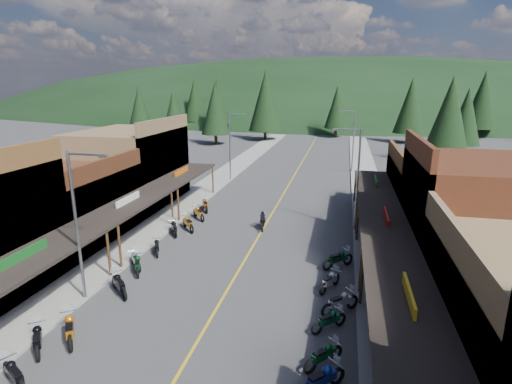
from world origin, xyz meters
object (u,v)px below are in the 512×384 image
Objects in this scene: pine_5 at (483,100)px; pedestrian_east_b at (361,200)px; streetlight_3 at (352,138)px; bike_east_3 at (322,378)px; bike_west_4 at (70,327)px; shop_west_2 at (66,206)px; streetlight_0 at (78,221)px; pine_3 at (337,107)px; bike_west_10 at (188,222)px; bike_west_9 at (174,227)px; bike_west_5 at (119,284)px; bike_west_7 at (136,259)px; bike_east_7 at (330,280)px; pedestrian_east_a at (389,278)px; bike_west_11 at (199,212)px; bike_west_8 at (157,246)px; bike_east_5 at (329,319)px; pine_4 at (411,105)px; bike_east_4 at (324,354)px; pine_11 at (450,114)px; bike_west_2 at (14,373)px; shop_east_2 at (477,219)px; pine_10 at (215,108)px; bike_east_8 at (338,258)px; bike_west_6 at (138,263)px; shop_west_3 at (132,167)px; pine_8 at (173,116)px; pine_2 at (265,101)px; pine_9 at (466,116)px; pine_7 at (195,100)px; bike_east_6 at (340,301)px; pine_0 at (139,106)px; bike_west_12 at (205,204)px.

pedestrian_east_b is (-26.26, -58.62, -6.97)m from pine_5.
streetlight_3 is 40.20m from bike_east_3.
shop_west_2 is at bearing 90.55° from bike_west_4.
pine_3 reaches higher than streetlight_0.
streetlight_0 and streetlight_3 have the same top height.
bike_west_9 is at bearing -161.55° from bike_west_10.
bike_west_7 is at bearing 55.72° from bike_west_5.
shop_west_2 reaches higher than bike_west_10.
streetlight_0 is 3.49× the size of bike_west_5.
bike_east_7 is at bearing 17.47° from streetlight_0.
bike_west_10 is 15.99m from pedestrian_east_a.
bike_west_8 is at bearing -134.37° from bike_west_11.
pine_5 is 7.05× the size of bike_east_5.
bike_west_11 is at bearing 54.53° from bike_west_4.
streetlight_0 is 24.56m from pedestrian_east_b.
bike_west_11 is at bearing 51.10° from bike_west_10.
pine_3 is at bearing 54.71° from bike_west_8.
pine_4 is 63.64m from bike_east_7.
pine_5 is 85.70m from bike_east_4.
bike_west_2 is (-25.74, -50.20, -6.58)m from pine_11.
shop_east_2 is at bearing 99.64° from bike_east_3.
streetlight_3 is 32.06m from pine_10.
bike_west_7 is 0.87× the size of bike_east_8.
pine_4 reaches higher than bike_west_6.
bike_west_4 is (-23.56, -69.23, -6.57)m from pine_4.
pine_4 is 37.37m from pine_10.
pine_10 reaches higher than bike_east_4.
streetlight_0 is (-20.74, -7.70, 0.94)m from shop_east_2.
shop_east_2 is 65.11m from pine_3.
shop_west_3 is at bearing 176.91° from bike_east_3.
pine_8 reaches higher than shop_west_3.
bike_west_5 is 10.18m from bike_west_10.
pine_2 is at bearing 45.00° from pine_10.
bike_west_2 is (-29.74, -57.20, -5.77)m from pine_9.
bike_west_4 is 1.18× the size of bike_east_5.
pine_7 reaches higher than pine_10.
bike_west_2 is 17.55m from bike_east_8.
pine_7 is 37.38m from pine_8.
bike_east_5 is (-12.30, -65.94, -6.67)m from pine_4.
pedestrian_east_b is at bearing -41.83° from pine_8.
bike_east_6 is at bearing -66.00° from pine_10.
pine_9 is at bearing -14.88° from pine_0.
shop_west_3 reaches higher than bike_west_4.
pine_3 is at bearing -155.59° from pedestrian_east_a.
shop_west_2 is 22.79m from pedestrian_east_a.
shop_east_2 is at bearing -51.10° from bike_west_10.
shop_east_2 is 20.71m from bike_west_11.
bike_west_4 is at bearing -42.03° from pedestrian_east_a.
streetlight_3 is 24.06m from bike_west_12.
bike_west_10 is at bearing -3.91° from pedestrian_east_b.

